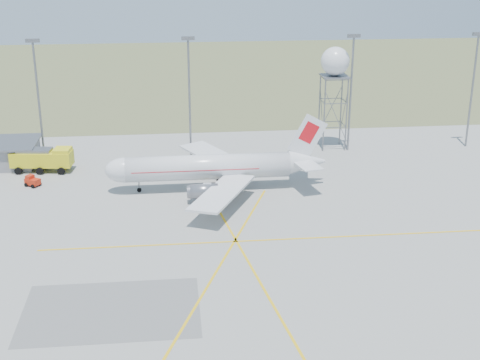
{
  "coord_description": "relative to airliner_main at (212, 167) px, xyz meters",
  "views": [
    {
      "loc": [
        -13.2,
        -45.5,
        35.81
      ],
      "look_at": [
        -4.13,
        40.0,
        4.52
      ],
      "focal_mm": 50.0,
      "sensor_mm": 36.0,
      "label": 1
    }
  ],
  "objects": [
    {
      "name": "grass_strip",
      "position": [
        7.46,
        91.19,
        -3.45
      ],
      "size": [
        400.0,
        120.0,
        0.03
      ],
      "primitive_type": "cube",
      "color": "#526437",
      "rests_on": "ground"
    },
    {
      "name": "mast_a",
      "position": [
        -27.54,
        17.19,
        8.6
      ],
      "size": [
        2.2,
        0.5,
        20.5
      ],
      "color": "slate",
      "rests_on": "ground"
    },
    {
      "name": "mast_b",
      "position": [
        -2.54,
        17.19,
        8.6
      ],
      "size": [
        2.2,
        0.5,
        20.5
      ],
      "color": "slate",
      "rests_on": "ground"
    },
    {
      "name": "mast_c",
      "position": [
        25.46,
        17.19,
        8.6
      ],
      "size": [
        2.2,
        0.5,
        20.5
      ],
      "color": "slate",
      "rests_on": "ground"
    },
    {
      "name": "mast_d",
      "position": [
        47.46,
        17.19,
        8.6
      ],
      "size": [
        2.2,
        0.5,
        20.5
      ],
      "color": "slate",
      "rests_on": "ground"
    },
    {
      "name": "airliner_main",
      "position": [
        0.0,
        0.0,
        0.0
      ],
      "size": [
        33.2,
        32.33,
        11.31
      ],
      "rotation": [
        0.0,
        0.0,
        3.15
      ],
      "color": "silver",
      "rests_on": "ground"
    },
    {
      "name": "radar_tower",
      "position": [
        22.9,
        19.03,
        6.71
      ],
      "size": [
        5.01,
        5.01,
        18.13
      ],
      "color": "slate",
      "rests_on": "ground"
    },
    {
      "name": "fire_truck",
      "position": [
        -26.55,
        11.15,
        -1.6
      ],
      "size": [
        10.02,
        4.81,
        3.88
      ],
      "rotation": [
        0.0,
        0.0,
        -0.12
      ],
      "color": "yellow",
      "rests_on": "ground"
    },
    {
      "name": "baggage_tug",
      "position": [
        -27.21,
        4.23,
        -2.83
      ],
      "size": [
        2.61,
        2.54,
        1.68
      ],
      "rotation": [
        0.0,
        0.0,
        -0.6
      ],
      "color": "red",
      "rests_on": "ground"
    }
  ]
}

